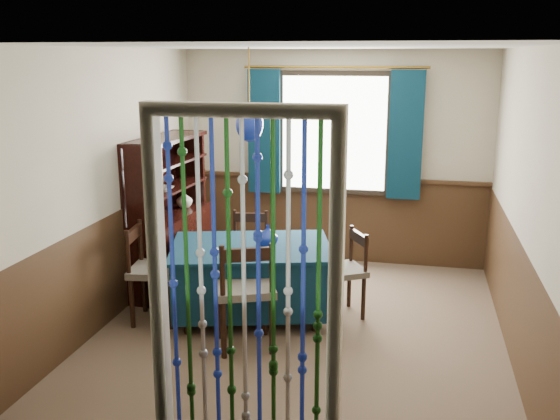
% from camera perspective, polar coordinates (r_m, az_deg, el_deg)
% --- Properties ---
extents(floor, '(4.00, 4.00, 0.00)m').
position_cam_1_polar(floor, '(5.86, 2.06, -10.56)').
color(floor, brown).
rests_on(floor, ground).
extents(ceiling, '(4.00, 4.00, 0.00)m').
position_cam_1_polar(ceiling, '(5.33, 2.30, 14.71)').
color(ceiling, silver).
rests_on(ceiling, ground).
extents(wall_back, '(3.60, 0.00, 3.60)m').
position_cam_1_polar(wall_back, '(7.40, 4.96, 4.74)').
color(wall_back, '#C0B69D').
rests_on(wall_back, ground).
extents(wall_front, '(3.60, 0.00, 3.60)m').
position_cam_1_polar(wall_front, '(3.58, -3.61, -5.32)').
color(wall_front, '#C0B69D').
rests_on(wall_front, ground).
extents(wall_left, '(0.00, 4.00, 4.00)m').
position_cam_1_polar(wall_left, '(6.04, -14.90, 2.22)').
color(wall_left, '#C0B69D').
rests_on(wall_left, ground).
extents(wall_right, '(0.00, 4.00, 4.00)m').
position_cam_1_polar(wall_right, '(5.44, 21.16, 0.49)').
color(wall_right, '#C0B69D').
rests_on(wall_right, ground).
extents(wainscot_back, '(3.60, 0.00, 3.60)m').
position_cam_1_polar(wainscot_back, '(7.54, 4.82, -0.91)').
color(wainscot_back, '#3F2918').
rests_on(wainscot_back, ground).
extents(wainscot_front, '(3.60, 0.00, 3.60)m').
position_cam_1_polar(wainscot_front, '(3.90, -3.37, -15.69)').
color(wainscot_front, '#3F2918').
rests_on(wainscot_front, ground).
extents(wainscot_left, '(0.00, 4.00, 4.00)m').
position_cam_1_polar(wainscot_left, '(6.22, -14.35, -4.56)').
color(wainscot_left, '#3F2918').
rests_on(wainscot_left, ground).
extents(wainscot_right, '(0.00, 4.00, 4.00)m').
position_cam_1_polar(wainscot_right, '(5.65, 20.34, -6.92)').
color(wainscot_right, '#3F2918').
rests_on(wainscot_right, ground).
extents(window, '(1.32, 0.12, 1.42)m').
position_cam_1_polar(window, '(7.31, 4.95, 7.00)').
color(window, black).
rests_on(window, wall_back).
extents(doorway, '(1.16, 0.12, 2.18)m').
position_cam_1_polar(doorway, '(3.70, -3.30, -7.94)').
color(doorway, silver).
rests_on(doorway, ground).
extents(dining_table, '(1.69, 1.38, 0.71)m').
position_cam_1_polar(dining_table, '(5.92, -2.64, -5.98)').
color(dining_table, '#0B293B').
rests_on(dining_table, floor).
extents(chair_near, '(0.62, 0.61, 0.97)m').
position_cam_1_polar(chair_near, '(5.27, -3.20, -7.39)').
color(chair_near, black).
rests_on(chair_near, floor).
extents(chair_far, '(0.47, 0.45, 0.84)m').
position_cam_1_polar(chair_far, '(6.55, -2.82, -3.66)').
color(chair_far, black).
rests_on(chair_far, floor).
extents(chair_left, '(0.49, 0.51, 0.92)m').
position_cam_1_polar(chair_left, '(5.93, -11.61, -5.42)').
color(chair_left, black).
rests_on(chair_left, floor).
extents(chair_right, '(0.55, 0.55, 0.83)m').
position_cam_1_polar(chair_right, '(5.97, 5.91, -5.53)').
color(chair_right, black).
rests_on(chair_right, floor).
extents(sideboard, '(0.50, 1.26, 1.62)m').
position_cam_1_polar(sideboard, '(6.72, -10.04, -2.32)').
color(sideboard, black).
rests_on(sideboard, floor).
extents(pendant_lamp, '(0.25, 0.25, 0.82)m').
position_cam_1_polar(pendant_lamp, '(5.59, -2.81, 7.84)').
color(pendant_lamp, olive).
rests_on(pendant_lamp, ceiling).
extents(vase_table, '(0.23, 0.23, 0.19)m').
position_cam_1_polar(vase_table, '(5.77, -1.13, -2.46)').
color(vase_table, navy).
rests_on(vase_table, dining_table).
extents(bowl_shelf, '(0.26, 0.26, 0.05)m').
position_cam_1_polar(bowl_shelf, '(6.33, -10.64, 1.93)').
color(bowl_shelf, beige).
rests_on(bowl_shelf, sideboard).
extents(vase_sideboard, '(0.21, 0.21, 0.20)m').
position_cam_1_polar(vase_sideboard, '(6.89, -8.74, 1.06)').
color(vase_sideboard, beige).
rests_on(vase_sideboard, sideboard).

